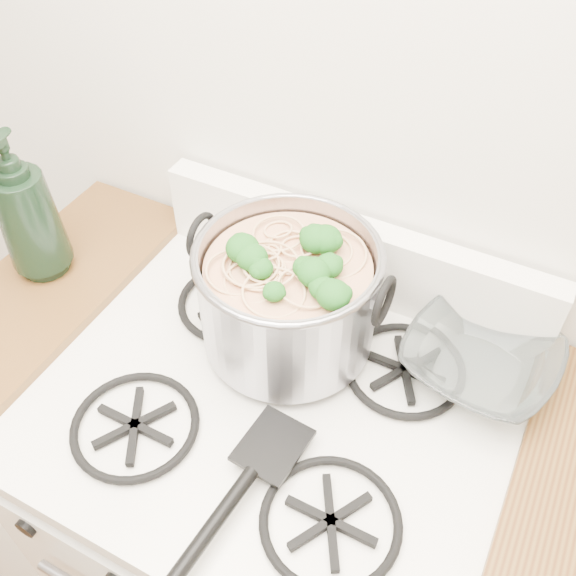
# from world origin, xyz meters

# --- Properties ---
(gas_range) EXTENTS (0.76, 0.66, 0.92)m
(gas_range) POSITION_xyz_m (0.00, 1.26, 0.44)
(gas_range) COLOR white
(gas_range) RESTS_ON ground
(counter_left) EXTENTS (0.25, 0.65, 0.92)m
(counter_left) POSITION_xyz_m (-0.51, 1.26, 0.46)
(counter_left) COLOR silver
(counter_left) RESTS_ON ground
(stock_pot) EXTENTS (0.33, 0.30, 0.21)m
(stock_pot) POSITION_xyz_m (-0.04, 1.38, 1.02)
(stock_pot) COLOR gray
(stock_pot) RESTS_ON gas_range
(spatula) EXTENTS (0.31, 0.33, 0.02)m
(spatula) POSITION_xyz_m (0.04, 1.18, 0.94)
(spatula) COLOR black
(spatula) RESTS_ON gas_range
(glass_bowl) EXTENTS (0.11, 0.11, 0.02)m
(glass_bowl) POSITION_xyz_m (0.28, 1.46, 0.94)
(glass_bowl) COLOR white
(glass_bowl) RESTS_ON gas_range
(bottle) EXTENTS (0.13, 0.13, 0.30)m
(bottle) POSITION_xyz_m (-0.54, 1.32, 1.07)
(bottle) COLOR black
(bottle) RESTS_ON counter_left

